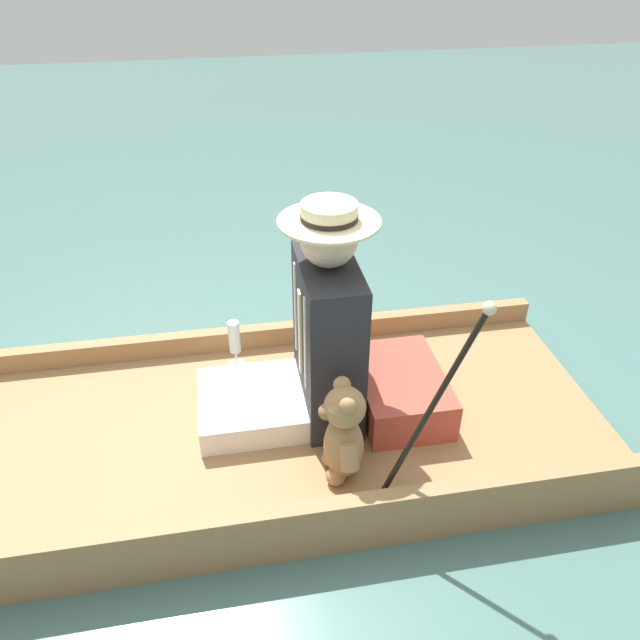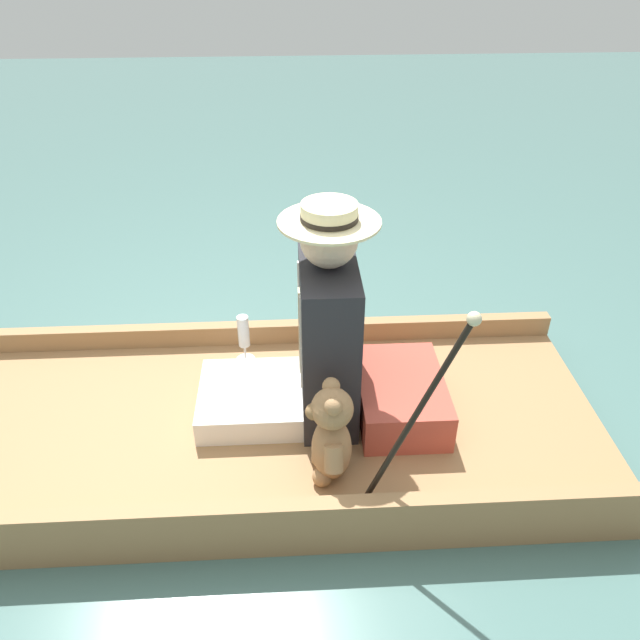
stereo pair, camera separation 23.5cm
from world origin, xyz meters
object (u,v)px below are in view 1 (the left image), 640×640
seated_person (312,340)px  walking_cane (440,393)px  wine_glass (234,340)px  teddy_bear (343,434)px

seated_person → walking_cane: size_ratio=1.14×
wine_glass → walking_cane: bearing=-144.1°
wine_glass → teddy_bear: bearing=-154.2°
seated_person → walking_cane: seated_person is taller
walking_cane → wine_glass: bearing=35.9°
seated_person → wine_glass: size_ratio=3.84×
wine_glass → walking_cane: size_ratio=0.30×
teddy_bear → wine_glass: bearing=25.8°
teddy_bear → walking_cane: bearing=-118.0°
teddy_bear → wine_glass: 0.78m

